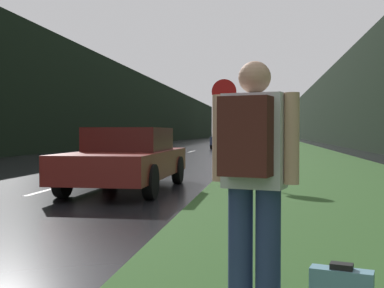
{
  "coord_description": "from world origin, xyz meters",
  "views": [
    {
      "loc": [
        4.8,
        -1.71,
        1.3
      ],
      "look_at": [
        2.48,
        13.67,
        0.91
      ],
      "focal_mm": 45.0,
      "sensor_mm": 36.0,
      "label": 1
    }
  ],
  "objects_px": {
    "car_passing_far": "(225,139)",
    "delivery_truck": "(231,130)",
    "hitchhiker_with_backpack": "(253,171)",
    "car_passing_near": "(128,158)",
    "stop_sign": "(224,119)"
  },
  "relations": [
    {
      "from": "delivery_truck",
      "to": "car_passing_near",
      "type": "bearing_deg",
      "value": -87.69
    },
    {
      "from": "stop_sign",
      "to": "car_passing_near",
      "type": "xyz_separation_m",
      "value": [
        -2.01,
        -2.14,
        -0.93
      ]
    },
    {
      "from": "stop_sign",
      "to": "car_passing_near",
      "type": "distance_m",
      "value": 3.08
    },
    {
      "from": "stop_sign",
      "to": "car_passing_far",
      "type": "bearing_deg",
      "value": 94.54
    },
    {
      "from": "hitchhiker_with_backpack",
      "to": "car_passing_near",
      "type": "bearing_deg",
      "value": 127.73
    },
    {
      "from": "stop_sign",
      "to": "delivery_truck",
      "type": "distance_m",
      "value": 83.81
    },
    {
      "from": "hitchhiker_with_backpack",
      "to": "delivery_truck",
      "type": "xyz_separation_m",
      "value": [
        -6.45,
        92.99,
        0.76
      ]
    },
    {
      "from": "hitchhiker_with_backpack",
      "to": "car_passing_far",
      "type": "xyz_separation_m",
      "value": [
        -2.99,
        34.64,
        -0.3
      ]
    },
    {
      "from": "delivery_truck",
      "to": "car_passing_far",
      "type": "bearing_deg",
      "value": -86.6
    },
    {
      "from": "stop_sign",
      "to": "car_passing_near",
      "type": "height_order",
      "value": "stop_sign"
    },
    {
      "from": "hitchhiker_with_backpack",
      "to": "car_passing_near",
      "type": "distance_m",
      "value": 7.82
    },
    {
      "from": "stop_sign",
      "to": "hitchhiker_with_backpack",
      "type": "xyz_separation_m",
      "value": [
        0.98,
        -9.36,
        -0.62
      ]
    },
    {
      "from": "stop_sign",
      "to": "delivery_truck",
      "type": "bearing_deg",
      "value": 93.74
    },
    {
      "from": "car_passing_far",
      "to": "delivery_truck",
      "type": "relative_size",
      "value": 0.55
    },
    {
      "from": "car_passing_near",
      "to": "delivery_truck",
      "type": "relative_size",
      "value": 0.56
    }
  ]
}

